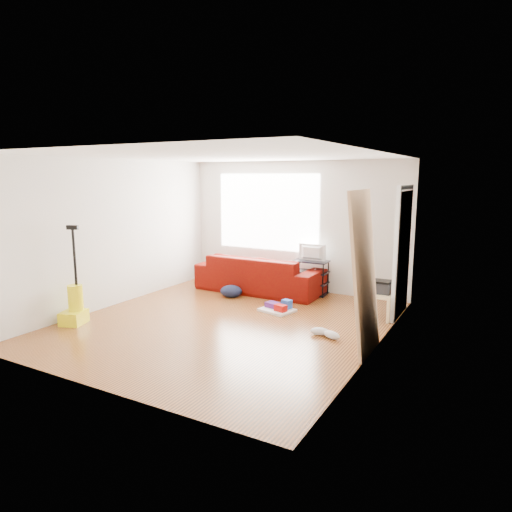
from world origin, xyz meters
The scene contains 13 objects.
room centered at (0.07, 0.15, 1.25)m, with size 4.51×5.01×2.51m.
sofa centered at (-0.49, 1.95, 0.00)m, with size 2.43×0.95×0.71m, color #4D0201.
tv_stand centered at (0.46, 2.22, 0.33)m, with size 0.66×0.40×0.65m.
tv centered at (0.46, 2.22, 0.80)m, with size 0.53×0.07×0.30m, color black.
side_table centered at (1.95, 1.41, 0.34)m, with size 0.53×0.53×0.41m.
printer centered at (1.95, 1.41, 0.50)m, with size 0.38×0.29×0.20m.
bucket centered at (-0.34, 1.66, 0.00)m, with size 0.25×0.25×0.25m, color #0D33A9.
toilet_paper centered at (-0.31, 1.69, 0.18)m, with size 0.13×0.13×0.12m, color silver.
cleaning_tray centered at (0.42, 0.93, 0.06)m, with size 0.61×0.53×0.19m.
backpack centered at (-0.73, 1.31, 0.00)m, with size 0.41×0.33×0.23m, color #141A36.
sneakers centered at (1.54, 0.16, 0.05)m, with size 0.49×0.25×0.11m.
vacuum centered at (-2.00, -1.13, 0.28)m, with size 0.41×0.44×1.50m.
door_panel centered at (2.13, -0.14, 0.00)m, with size 0.04×0.82×2.06m, color tan.
Camera 1 is at (3.63, -5.62, 2.22)m, focal length 32.00 mm.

